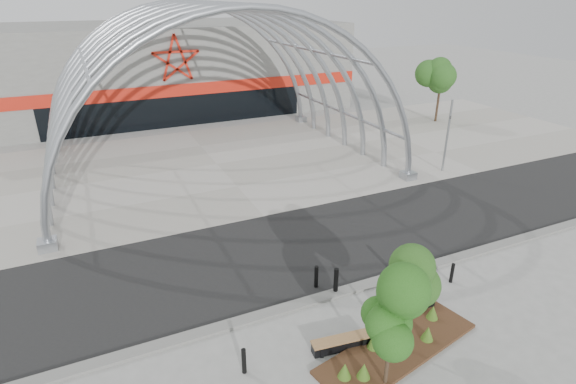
{
  "coord_description": "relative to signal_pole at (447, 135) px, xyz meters",
  "views": [
    {
      "loc": [
        -7.48,
        -12.28,
        10.55
      ],
      "look_at": [
        0.0,
        4.0,
        2.6
      ],
      "focal_mm": 28.0,
      "sensor_mm": 36.0,
      "label": 1
    }
  ],
  "objects": [
    {
      "name": "ground",
      "position": [
        -12.92,
        -8.19,
        -2.43
      ],
      "size": [
        140.0,
        140.0,
        0.0
      ],
      "primitive_type": "plane",
      "color": "gray",
      "rests_on": "ground"
    },
    {
      "name": "road",
      "position": [
        -12.92,
        -4.69,
        -2.42
      ],
      "size": [
        140.0,
        7.0,
        0.02
      ],
      "primitive_type": "cube",
      "color": "black",
      "rests_on": "ground"
    },
    {
      "name": "forecourt",
      "position": [
        -12.92,
        7.31,
        -2.41
      ],
      "size": [
        60.0,
        17.0,
        0.04
      ],
      "primitive_type": "cube",
      "color": "#A39E93",
      "rests_on": "ground"
    },
    {
      "name": "kerb",
      "position": [
        -12.92,
        -8.44,
        -2.37
      ],
      "size": [
        60.0,
        0.5,
        0.12
      ],
      "primitive_type": "cube",
      "color": "slate",
      "rests_on": "ground"
    },
    {
      "name": "arena_building",
      "position": [
        -12.92,
        25.26,
        1.56
      ],
      "size": [
        34.0,
        15.24,
        8.0
      ],
      "color": "slate",
      "rests_on": "ground"
    },
    {
      "name": "vault_canopy",
      "position": [
        -12.92,
        7.31,
        -2.41
      ],
      "size": [
        20.8,
        15.8,
        20.36
      ],
      "color": "#9EA3A9",
      "rests_on": "ground"
    },
    {
      "name": "planting_bed",
      "position": [
        -12.57,
        -11.75,
        -2.28
      ],
      "size": [
        6.13,
        2.99,
        0.62
      ],
      "color": "#3A2418",
      "rests_on": "ground"
    },
    {
      "name": "signal_pole",
      "position": [
        0.0,
        0.0,
        0.0
      ],
      "size": [
        0.25,
        0.66,
        4.65
      ],
      "color": "gray",
      "rests_on": "ground"
    },
    {
      "name": "street_tree_0",
      "position": [
        -13.73,
        -12.78,
        0.22
      ],
      "size": [
        1.61,
        1.61,
        3.68
      ],
      "color": "#322619",
      "rests_on": "ground"
    },
    {
      "name": "street_tree_1",
      "position": [
        -12.51,
        -11.64,
        0.02
      ],
      "size": [
        1.44,
        1.44,
        3.4
      ],
      "color": "black",
      "rests_on": "ground"
    },
    {
      "name": "bench_0",
      "position": [
        -14.14,
        -10.97,
        -2.23
      ],
      "size": [
        2.03,
        0.68,
        0.42
      ],
      "color": "black",
      "rests_on": "ground"
    },
    {
      "name": "bench_1",
      "position": [
        -10.94,
        -10.23,
        -2.22
      ],
      "size": [
        2.08,
        0.99,
        0.43
      ],
      "color": "black",
      "rests_on": "ground"
    },
    {
      "name": "bollard_0",
      "position": [
        -17.33,
        -10.61,
        -1.98
      ],
      "size": [
        0.14,
        0.14,
        0.89
      ],
      "primitive_type": "cylinder",
      "color": "black",
      "rests_on": "ground"
    },
    {
      "name": "bollard_1",
      "position": [
        -13.32,
        -7.69,
        -1.95
      ],
      "size": [
        0.15,
        0.15,
        0.96
      ],
      "primitive_type": "cylinder",
      "color": "black",
      "rests_on": "ground"
    },
    {
      "name": "bollard_2",
      "position": [
        -12.82,
        -8.35,
        -1.88
      ],
      "size": [
        0.18,
        0.18,
        1.1
      ],
      "primitive_type": "cylinder",
      "color": "black",
      "rests_on": "ground"
    },
    {
      "name": "bollard_3",
      "position": [
        -10.08,
        -9.23,
        -1.86
      ],
      "size": [
        0.18,
        0.18,
        1.13
      ],
      "primitive_type": "cylinder",
      "color": "black",
      "rests_on": "ground"
    },
    {
      "name": "bollard_4",
      "position": [
        -8.28,
        -9.64,
        -2.0
      ],
      "size": [
        0.14,
        0.14,
        0.85
      ],
      "primitive_type": "cylinder",
      "color": "black",
      "rests_on": "ground"
    },
    {
      "name": "bg_tree_1",
      "position": [
        8.08,
        9.81,
        1.82
      ],
      "size": [
        2.7,
        2.7,
        5.91
      ],
      "color": "black",
      "rests_on": "ground"
    }
  ]
}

